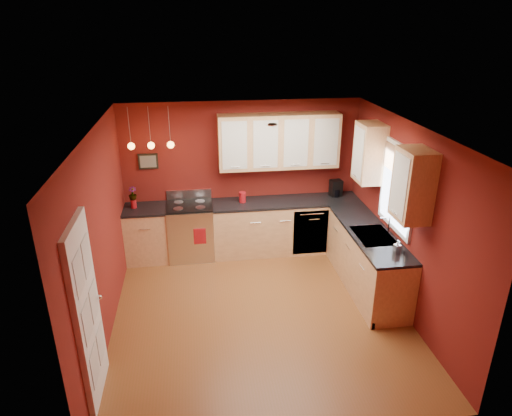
{
  "coord_description": "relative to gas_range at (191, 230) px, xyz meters",
  "views": [
    {
      "loc": [
        -0.79,
        -5.3,
        3.84
      ],
      "look_at": [
        0.09,
        1.0,
        1.17
      ],
      "focal_mm": 32.0,
      "sensor_mm": 36.0,
      "label": 1
    }
  ],
  "objects": [
    {
      "name": "upper_cabinets_right",
      "position": [
        2.75,
        -1.48,
        1.47
      ],
      "size": [
        0.35,
        1.95,
        0.9
      ],
      "primitive_type": "cube",
      "color": "#E8B37C",
      "rests_on": "wall_right"
    },
    {
      "name": "sink",
      "position": [
        2.62,
        -1.5,
        0.43
      ],
      "size": [
        0.5,
        0.7,
        0.33
      ],
      "color": "gray",
      "rests_on": "counter_right"
    },
    {
      "name": "flowers",
      "position": [
        -0.9,
        0.03,
        0.7
      ],
      "size": [
        0.15,
        0.15,
        0.23
      ],
      "primitive_type": "imported",
      "rotation": [
        0.0,
        0.0,
        0.15
      ],
      "color": "#9F1117",
      "rests_on": "red_vase"
    },
    {
      "name": "base_cabinets_right",
      "position": [
        2.62,
        -1.35,
        -0.03
      ],
      "size": [
        0.6,
        2.1,
        0.9
      ],
      "primitive_type": "cube",
      "color": "#E8B37C",
      "rests_on": "floor"
    },
    {
      "name": "window",
      "position": [
        2.89,
        -1.5,
        1.21
      ],
      "size": [
        0.06,
        1.02,
        1.22
      ],
      "color": "white",
      "rests_on": "wall_right"
    },
    {
      "name": "wall_left",
      "position": [
        -1.08,
        -1.8,
        0.82
      ],
      "size": [
        0.02,
        4.2,
        2.6
      ],
      "primitive_type": "cube",
      "color": "maroon",
      "rests_on": "floor"
    },
    {
      "name": "red_canister",
      "position": [
        0.89,
        0.03,
        0.55
      ],
      "size": [
        0.12,
        0.12,
        0.18
      ],
      "color": "#9F1117",
      "rests_on": "counter_back_right"
    },
    {
      "name": "wall_back",
      "position": [
        0.92,
        0.3,
        0.82
      ],
      "size": [
        4.0,
        0.02,
        2.6
      ],
      "primitive_type": "cube",
      "color": "maroon",
      "rests_on": "floor"
    },
    {
      "name": "wall_front",
      "position": [
        0.92,
        -3.9,
        0.82
      ],
      "size": [
        4.0,
        0.02,
        2.6
      ],
      "primitive_type": "cube",
      "color": "maroon",
      "rests_on": "floor"
    },
    {
      "name": "base_cabinets_back_left",
      "position": [
        -0.73,
        -0.0,
        -0.03
      ],
      "size": [
        0.7,
        0.6,
        0.9
      ],
      "primitive_type": "cube",
      "color": "#E8B37C",
      "rests_on": "floor"
    },
    {
      "name": "gas_range",
      "position": [
        0.0,
        0.0,
        0.0
      ],
      "size": [
        0.76,
        0.64,
        1.11
      ],
      "color": "silver",
      "rests_on": "floor"
    },
    {
      "name": "pendant_lights",
      "position": [
        -0.53,
        -0.05,
        1.53
      ],
      "size": [
        0.71,
        0.11,
        0.66
      ],
      "color": "gray",
      "rests_on": "ceiling"
    },
    {
      "name": "coffee_maker",
      "position": [
        2.55,
        0.11,
        0.59
      ],
      "size": [
        0.22,
        0.22,
        0.28
      ],
      "rotation": [
        0.0,
        0.0,
        0.15
      ],
      "color": "black",
      "rests_on": "counter_back_right"
    },
    {
      "name": "base_cabinets_back_right",
      "position": [
        1.65,
        -0.0,
        -0.03
      ],
      "size": [
        2.54,
        0.6,
        0.9
      ],
      "primitive_type": "cube",
      "color": "#E8B37C",
      "rests_on": "floor"
    },
    {
      "name": "counter_back_left",
      "position": [
        -0.73,
        -0.0,
        0.44
      ],
      "size": [
        0.7,
        0.62,
        0.04
      ],
      "primitive_type": "cube",
      "color": "black",
      "rests_on": "base_cabinets_back_left"
    },
    {
      "name": "red_vase",
      "position": [
        -0.9,
        0.03,
        0.53
      ],
      "size": [
        0.09,
        0.09,
        0.15
      ],
      "primitive_type": "cylinder",
      "color": "#9F1117",
      "rests_on": "counter_back_left"
    },
    {
      "name": "ceiling",
      "position": [
        0.92,
        -1.8,
        2.12
      ],
      "size": [
        4.0,
        4.2,
        0.02
      ],
      "primitive_type": "cube",
      "color": "white",
      "rests_on": "wall_back"
    },
    {
      "name": "dishwasher_front",
      "position": [
        2.02,
        -0.29,
        -0.03
      ],
      "size": [
        0.6,
        0.02,
        0.8
      ],
      "primitive_type": "cube",
      "color": "silver",
      "rests_on": "base_cabinets_back_right"
    },
    {
      "name": "counter_back_right",
      "position": [
        1.65,
        -0.0,
        0.44
      ],
      "size": [
        2.54,
        0.62,
        0.04
      ],
      "primitive_type": "cube",
      "color": "black",
      "rests_on": "base_cabinets_back_right"
    },
    {
      "name": "counter_right",
      "position": [
        2.62,
        -1.35,
        0.44
      ],
      "size": [
        0.62,
        2.1,
        0.04
      ],
      "primitive_type": "cube",
      "color": "black",
      "rests_on": "base_cabinets_right"
    },
    {
      "name": "upper_cabinets_back",
      "position": [
        1.52,
        0.12,
        1.47
      ],
      "size": [
        2.0,
        0.35,
        0.9
      ],
      "primitive_type": "cube",
      "color": "#E8B37C",
      "rests_on": "wall_back"
    },
    {
      "name": "wall_picture",
      "position": [
        -0.63,
        0.28,
        1.17
      ],
      "size": [
        0.32,
        0.03,
        0.26
      ],
      "primitive_type": "cube",
      "color": "black",
      "rests_on": "wall_back"
    },
    {
      "name": "wall_right",
      "position": [
        2.92,
        -1.8,
        0.82
      ],
      "size": [
        0.02,
        4.2,
        2.6
      ],
      "primitive_type": "cube",
      "color": "maroon",
      "rests_on": "floor"
    },
    {
      "name": "dish_towel",
      "position": [
        0.15,
        -0.33,
        0.04
      ],
      "size": [
        0.2,
        0.01,
        0.27
      ],
      "primitive_type": "cube",
      "color": "#9F1117",
      "rests_on": "gas_range"
    },
    {
      "name": "soap_pump",
      "position": [
        2.73,
        -2.05,
        0.55
      ],
      "size": [
        0.09,
        0.1,
        0.18
      ],
      "primitive_type": "imported",
      "rotation": [
        0.0,
        0.0,
        0.15
      ],
      "color": "silver",
      "rests_on": "counter_right"
    },
    {
      "name": "door_left_wall",
      "position": [
        -1.05,
        -3.0,
        0.54
      ],
      "size": [
        0.12,
        0.82,
        2.05
      ],
      "color": "white",
      "rests_on": "floor"
    },
    {
      "name": "floor",
      "position": [
        0.92,
        -1.8,
        -0.48
      ],
      "size": [
        4.2,
        4.2,
        0.0
      ],
      "primitive_type": "plane",
      "color": "brown",
      "rests_on": "ground"
    }
  ]
}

